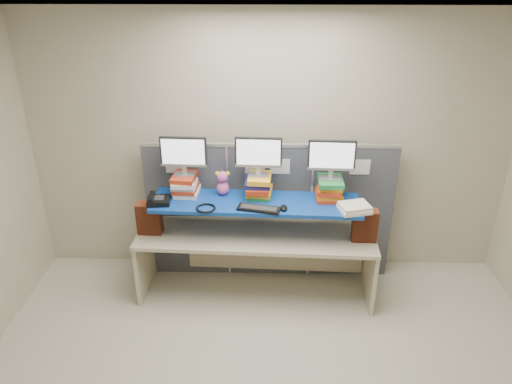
{
  "coord_description": "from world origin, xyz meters",
  "views": [
    {
      "loc": [
        -0.04,
        -2.84,
        3.28
      ],
      "look_at": [
        -0.13,
        1.42,
        1.18
      ],
      "focal_mm": 35.0,
      "sensor_mm": 36.0,
      "label": 1
    }
  ],
  "objects_px": {
    "monitor_right": "(332,157)",
    "desk": "(256,246)",
    "monitor_left": "(184,154)",
    "keyboard": "(259,209)",
    "blue_board": "(256,203)",
    "monitor_center": "(259,154)",
    "desk_phone": "(158,200)"
  },
  "relations": [
    {
      "from": "desk",
      "to": "keyboard",
      "type": "bearing_deg",
      "value": -77.6
    },
    {
      "from": "blue_board",
      "to": "keyboard",
      "type": "xyz_separation_m",
      "value": [
        0.03,
        -0.17,
        0.03
      ]
    },
    {
      "from": "blue_board",
      "to": "monitor_center",
      "type": "relative_size",
      "value": 4.48
    },
    {
      "from": "desk_phone",
      "to": "desk",
      "type": "bearing_deg",
      "value": -1.71
    },
    {
      "from": "monitor_right",
      "to": "desk_phone",
      "type": "distance_m",
      "value": 1.7
    },
    {
      "from": "blue_board",
      "to": "desk_phone",
      "type": "distance_m",
      "value": 0.94
    },
    {
      "from": "monitor_left",
      "to": "monitor_center",
      "type": "relative_size",
      "value": 1.0
    },
    {
      "from": "desk",
      "to": "monitor_right",
      "type": "height_order",
      "value": "monitor_right"
    },
    {
      "from": "monitor_center",
      "to": "keyboard",
      "type": "xyz_separation_m",
      "value": [
        0.01,
        -0.29,
        -0.43
      ]
    },
    {
      "from": "desk",
      "to": "desk_phone",
      "type": "relative_size",
      "value": 10.49
    },
    {
      "from": "monitor_right",
      "to": "keyboard",
      "type": "relative_size",
      "value": 1.07
    },
    {
      "from": "blue_board",
      "to": "monitor_right",
      "type": "xyz_separation_m",
      "value": [
        0.71,
        0.09,
        0.45
      ]
    },
    {
      "from": "keyboard",
      "to": "monitor_right",
      "type": "bearing_deg",
      "value": 33.33
    },
    {
      "from": "blue_board",
      "to": "monitor_center",
      "type": "distance_m",
      "value": 0.47
    },
    {
      "from": "keyboard",
      "to": "desk_phone",
      "type": "xyz_separation_m",
      "value": [
        -0.96,
        0.11,
        0.02
      ]
    },
    {
      "from": "blue_board",
      "to": "monitor_right",
      "type": "height_order",
      "value": "monitor_right"
    },
    {
      "from": "desk",
      "to": "desk_phone",
      "type": "bearing_deg",
      "value": -173.87
    },
    {
      "from": "desk",
      "to": "monitor_center",
      "type": "xyz_separation_m",
      "value": [
        0.02,
        0.12,
        0.94
      ]
    },
    {
      "from": "desk",
      "to": "monitor_center",
      "type": "bearing_deg",
      "value": 82.29
    },
    {
      "from": "desk",
      "to": "monitor_left",
      "type": "bearing_deg",
      "value": 170.43
    },
    {
      "from": "keyboard",
      "to": "desk_phone",
      "type": "distance_m",
      "value": 0.97
    },
    {
      "from": "blue_board",
      "to": "keyboard",
      "type": "bearing_deg",
      "value": -77.6
    },
    {
      "from": "monitor_left",
      "to": "keyboard",
      "type": "distance_m",
      "value": 0.89
    },
    {
      "from": "blue_board",
      "to": "monitor_left",
      "type": "xyz_separation_m",
      "value": [
        -0.7,
        0.15,
        0.45
      ]
    },
    {
      "from": "blue_board",
      "to": "monitor_left",
      "type": "relative_size",
      "value": 4.48
    },
    {
      "from": "monitor_right",
      "to": "desk",
      "type": "bearing_deg",
      "value": -170.46
    },
    {
      "from": "monitor_center",
      "to": "monitor_left",
      "type": "bearing_deg",
      "value": -180.0
    },
    {
      "from": "monitor_left",
      "to": "monitor_center",
      "type": "xyz_separation_m",
      "value": [
        0.72,
        -0.03,
        0.01
      ]
    },
    {
      "from": "desk",
      "to": "monitor_center",
      "type": "height_order",
      "value": "monitor_center"
    },
    {
      "from": "desk",
      "to": "monitor_left",
      "type": "height_order",
      "value": "monitor_left"
    },
    {
      "from": "desk",
      "to": "monitor_right",
      "type": "distance_m",
      "value": 1.17
    },
    {
      "from": "desk",
      "to": "blue_board",
      "type": "height_order",
      "value": "blue_board"
    }
  ]
}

